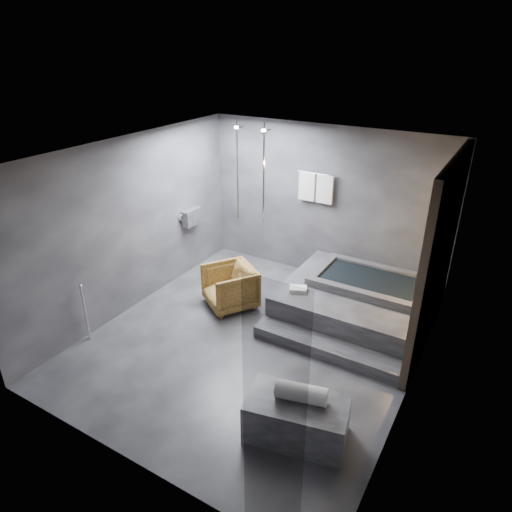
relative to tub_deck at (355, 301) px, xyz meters
The scene contains 7 objects.
room 2.02m from the tub_deck, 118.47° to the right, with size 5.00×5.04×2.82m.
tub_deck is the anchor object (origin of this frame).
tub_step 1.19m from the tub_deck, 90.00° to the right, with size 2.20×0.36×0.18m, color #2D2D2F.
concrete_bench 2.76m from the tub_deck, 83.94° to the right, with size 1.12×0.62×0.50m, color #38383B.
driftwood_chair 2.05m from the tub_deck, 157.30° to the right, with size 0.76×0.79×0.72m, color #4B3212.
rolled_towel 2.74m from the tub_deck, 83.43° to the right, with size 0.21×0.21×0.57m, color white.
deck_towel 0.98m from the tub_deck, 143.04° to the right, with size 0.26×0.19×0.07m, color white.
Camera 1 is at (2.88, -4.80, 4.11)m, focal length 32.00 mm.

